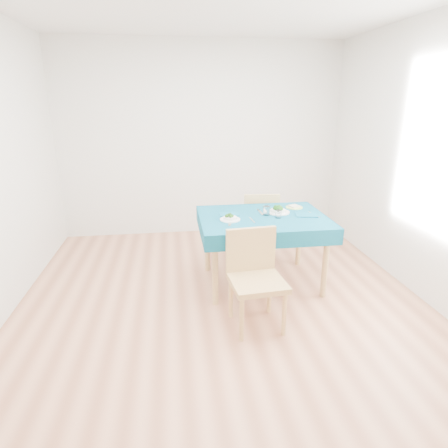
{
  "coord_description": "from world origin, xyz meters",
  "views": [
    {
      "loc": [
        -0.45,
        -3.16,
        1.91
      ],
      "look_at": [
        0.0,
        0.0,
        0.85
      ],
      "focal_mm": 30.0,
      "sensor_mm": 36.0,
      "label": 1
    }
  ],
  "objects": [
    {
      "name": "room_shell",
      "position": [
        0.0,
        0.0,
        1.35
      ],
      "size": [
        4.02,
        4.52,
        2.73
      ],
      "color": "#A16143",
      "rests_on": "ground"
    },
    {
      "name": "table",
      "position": [
        0.48,
        0.46,
        0.38
      ],
      "size": [
        1.32,
        1.0,
        0.76
      ],
      "primitive_type": "cube",
      "color": "#094B65",
      "rests_on": "ground"
    },
    {
      "name": "chair_near",
      "position": [
        0.24,
        -0.34,
        0.56
      ],
      "size": [
        0.49,
        0.53,
        1.13
      ],
      "primitive_type": "cube",
      "rotation": [
        0.0,
        0.0,
        0.08
      ],
      "color": "tan",
      "rests_on": "ground"
    },
    {
      "name": "chair_far",
      "position": [
        0.62,
        1.21,
        0.53
      ],
      "size": [
        0.46,
        0.5,
        1.05
      ],
      "primitive_type": "cube",
      "rotation": [
        0.0,
        0.0,
        3.05
      ],
      "color": "tan",
      "rests_on": "ground"
    },
    {
      "name": "bowl_near",
      "position": [
        0.12,
        0.39,
        0.79
      ],
      "size": [
        0.21,
        0.21,
        0.06
      ],
      "primitive_type": null,
      "color": "white",
      "rests_on": "table"
    },
    {
      "name": "bowl_far",
      "position": [
        0.67,
        0.57,
        0.8
      ],
      "size": [
        0.25,
        0.25,
        0.08
      ],
      "primitive_type": null,
      "color": "white",
      "rests_on": "table"
    },
    {
      "name": "fork_near",
      "position": [
        0.11,
        0.29,
        0.76
      ],
      "size": [
        0.08,
        0.2,
        0.0
      ],
      "primitive_type": "cube",
      "rotation": [
        0.0,
        0.0,
        -0.28
      ],
      "color": "silver",
      "rests_on": "table"
    },
    {
      "name": "knife_near",
      "position": [
        0.34,
        0.35,
        0.76
      ],
      "size": [
        0.03,
        0.19,
        0.0
      ],
      "primitive_type": "cube",
      "rotation": [
        0.0,
        0.0,
        0.07
      ],
      "color": "silver",
      "rests_on": "table"
    },
    {
      "name": "fork_far",
      "position": [
        0.48,
        0.61,
        0.76
      ],
      "size": [
        0.03,
        0.2,
        0.0
      ],
      "primitive_type": "cube",
      "rotation": [
        0.0,
        0.0,
        0.03
      ],
      "color": "silver",
      "rests_on": "table"
    },
    {
      "name": "knife_far",
      "position": [
        1.02,
        0.45,
        0.76
      ],
      "size": [
        0.05,
        0.22,
        0.0
      ],
      "primitive_type": "cube",
      "rotation": [
        0.0,
        0.0,
        0.17
      ],
      "color": "silver",
      "rests_on": "table"
    },
    {
      "name": "napkin_near",
      "position": [
        0.13,
        0.57,
        0.76
      ],
      "size": [
        0.2,
        0.14,
        0.01
      ],
      "primitive_type": "cube",
      "rotation": [
        0.0,
        0.0,
        -0.01
      ],
      "color": "#0D546F",
      "rests_on": "table"
    },
    {
      "name": "napkin_far",
      "position": [
        0.93,
        0.43,
        0.76
      ],
      "size": [
        0.25,
        0.19,
        0.01
      ],
      "primitive_type": "cube",
      "rotation": [
        0.0,
        0.0,
        -0.2
      ],
      "color": "#0D546F",
      "rests_on": "table"
    },
    {
      "name": "tumbler_center",
      "position": [
        0.52,
        0.51,
        0.81
      ],
      "size": [
        0.07,
        0.07,
        0.09
      ],
      "primitive_type": "cylinder",
      "color": "white",
      "rests_on": "table"
    },
    {
      "name": "tumbler_side",
      "position": [
        0.62,
        0.39,
        0.8
      ],
      "size": [
        0.06,
        0.06,
        0.08
      ],
      "primitive_type": "cylinder",
      "color": "white",
      "rests_on": "table"
    },
    {
      "name": "side_plate",
      "position": [
        0.9,
        0.74,
        0.76
      ],
      "size": [
        0.19,
        0.19,
        0.01
      ],
      "primitive_type": "cylinder",
      "color": "#BADB6B",
      "rests_on": "table"
    },
    {
      "name": "bread_slice",
      "position": [
        0.9,
        0.74,
        0.78
      ],
      "size": [
        0.14,
        0.14,
        0.02
      ],
      "primitive_type": "cube",
      "rotation": [
        0.0,
        0.0,
        0.38
      ],
      "color": "beige",
      "rests_on": "side_plate"
    }
  ]
}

